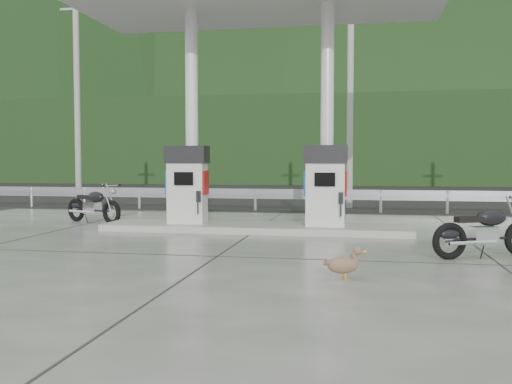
% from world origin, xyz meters
% --- Properties ---
extents(ground, '(160.00, 160.00, 0.00)m').
position_xyz_m(ground, '(0.00, 0.00, 0.00)').
color(ground, black).
rests_on(ground, ground).
extents(forecourt_apron, '(18.00, 14.00, 0.02)m').
position_xyz_m(forecourt_apron, '(0.00, 0.00, 0.01)').
color(forecourt_apron, '#60615C').
rests_on(forecourt_apron, ground).
extents(pump_island, '(7.00, 1.40, 0.15)m').
position_xyz_m(pump_island, '(0.00, 2.50, 0.10)').
color(pump_island, '#98958E').
rests_on(pump_island, forecourt_apron).
extents(gas_pump_left, '(0.95, 0.55, 1.80)m').
position_xyz_m(gas_pump_left, '(-1.60, 2.50, 1.07)').
color(gas_pump_left, silver).
rests_on(gas_pump_left, pump_island).
extents(gas_pump_right, '(0.95, 0.55, 1.80)m').
position_xyz_m(gas_pump_right, '(1.60, 2.50, 1.07)').
color(gas_pump_right, silver).
rests_on(gas_pump_right, pump_island).
extents(canopy_column_left, '(0.30, 0.30, 5.00)m').
position_xyz_m(canopy_column_left, '(-1.60, 2.90, 2.67)').
color(canopy_column_left, silver).
rests_on(canopy_column_left, pump_island).
extents(canopy_column_right, '(0.30, 0.30, 5.00)m').
position_xyz_m(canopy_column_right, '(1.60, 2.90, 2.67)').
color(canopy_column_right, silver).
rests_on(canopy_column_right, pump_island).
extents(guardrail, '(26.00, 0.16, 1.42)m').
position_xyz_m(guardrail, '(0.00, 8.00, 0.71)').
color(guardrail, '#9B9DA2').
rests_on(guardrail, ground).
extents(road, '(60.00, 7.00, 0.01)m').
position_xyz_m(road, '(0.00, 11.50, 0.00)').
color(road, black).
rests_on(road, ground).
extents(utility_pole_a, '(0.22, 0.22, 8.00)m').
position_xyz_m(utility_pole_a, '(-8.00, 9.50, 4.00)').
color(utility_pole_a, gray).
rests_on(utility_pole_a, ground).
extents(utility_pole_b, '(0.22, 0.22, 8.00)m').
position_xyz_m(utility_pole_b, '(2.00, 9.50, 4.00)').
color(utility_pole_b, gray).
rests_on(utility_pole_b, ground).
extents(tree_band, '(80.00, 6.00, 6.00)m').
position_xyz_m(tree_band, '(0.00, 30.00, 3.00)').
color(tree_band, black).
rests_on(tree_band, ground).
extents(forested_hills, '(100.00, 40.00, 140.00)m').
position_xyz_m(forested_hills, '(0.00, 60.00, 0.00)').
color(forested_hills, black).
rests_on(forested_hills, ground).
extents(motorcycle_left, '(1.93, 1.27, 0.87)m').
position_xyz_m(motorcycle_left, '(-4.44, 3.49, 0.46)').
color(motorcycle_left, black).
rests_on(motorcycle_left, forecourt_apron).
extents(motorcycle_right, '(1.91, 1.28, 0.87)m').
position_xyz_m(motorcycle_right, '(4.41, -0.31, 0.45)').
color(motorcycle_right, black).
rests_on(motorcycle_right, forecourt_apron).
extents(duck, '(0.55, 0.31, 0.38)m').
position_xyz_m(duck, '(2.14, -2.49, 0.21)').
color(duck, brown).
rests_on(duck, forecourt_apron).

